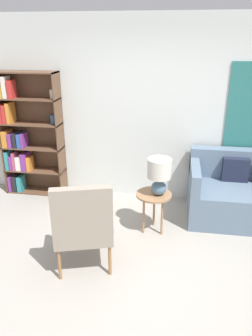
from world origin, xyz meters
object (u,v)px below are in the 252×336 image
(bookshelf, at_px, (24,138))
(armchair, at_px, (83,223))
(table_lamp, at_px, (159,173))
(couch, at_px, (251,195))
(side_table, at_px, (154,199))

(bookshelf, bearing_deg, armchair, -50.50)
(table_lamp, bearing_deg, bookshelf, 157.91)
(couch, distance_m, side_table, 1.43)
(side_table, distance_m, table_lamp, 0.37)
(side_table, bearing_deg, bookshelf, 157.55)
(table_lamp, bearing_deg, side_table, 172.33)
(bookshelf, xyz_separation_m, side_table, (2.11, -0.87, -0.45))
(couch, relative_size, side_table, 3.15)
(armchair, bearing_deg, side_table, 51.87)
(armchair, xyz_separation_m, table_lamp, (0.74, 0.86, 0.25))
(armchair, relative_size, side_table, 1.93)
(armchair, height_order, table_lamp, armchair)
(bookshelf, distance_m, couch, 3.48)
(bookshelf, relative_size, table_lamp, 4.03)
(bookshelf, distance_m, side_table, 2.33)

